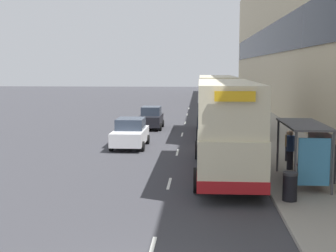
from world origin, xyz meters
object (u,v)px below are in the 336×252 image
object	(u,v)px
pedestrian_4	(290,150)
car_0	(151,118)
pedestrian_1	(333,161)
pedestrian_2	(288,146)
litter_bin	(290,186)
bus_shelter	(309,142)
car_1	(130,133)
double_decker_bus_ahead	(217,104)
double_decker_bus_near	(226,126)

from	to	relation	value
pedestrian_4	car_0	bearing A→B (deg)	118.14
pedestrian_1	pedestrian_2	distance (m)	4.72
pedestrian_1	pedestrian_4	bearing A→B (deg)	115.63
pedestrian_2	litter_bin	xyz separation A→B (m)	(-1.27, -7.34, -0.28)
bus_shelter	car_1	bearing A→B (deg)	133.67
double_decker_bus_ahead	car_1	world-z (taller)	double_decker_bus_ahead
double_decker_bus_ahead	litter_bin	world-z (taller)	double_decker_bus_ahead
bus_shelter	pedestrian_1	bearing A→B (deg)	8.96
pedestrian_4	double_decker_bus_near	bearing A→B (deg)	-168.35
car_0	pedestrian_4	xyz separation A→B (m)	(8.18, -15.29, 0.21)
double_decker_bus_ahead	bus_shelter	bearing A→B (deg)	-77.39
double_decker_bus_near	litter_bin	xyz separation A→B (m)	(2.08, -4.67, -1.61)
double_decker_bus_ahead	litter_bin	xyz separation A→B (m)	(2.05, -17.17, -1.61)
pedestrian_1	pedestrian_4	world-z (taller)	pedestrian_1
pedestrian_1	pedestrian_2	bearing A→B (deg)	101.90
car_1	pedestrian_4	size ratio (longest dim) A/B	2.36
pedestrian_2	pedestrian_4	size ratio (longest dim) A/B	0.85
double_decker_bus_ahead	pedestrian_4	distance (m)	12.31
bus_shelter	pedestrian_1	size ratio (longest dim) A/B	2.26
pedestrian_2	double_decker_bus_near	bearing A→B (deg)	-141.45
car_1	litter_bin	world-z (taller)	car_1
double_decker_bus_ahead	car_0	distance (m)	6.33
bus_shelter	double_decker_bus_near	distance (m)	3.94
bus_shelter	double_decker_bus_near	bearing A→B (deg)	147.34
car_1	pedestrian_1	size ratio (longest dim) A/B	2.36
bus_shelter	pedestrian_2	world-z (taller)	bus_shelter
pedestrian_4	car_1	bearing A→B (deg)	143.01
bus_shelter	double_decker_bus_ahead	size ratio (longest dim) A/B	0.41
pedestrian_2	pedestrian_4	world-z (taller)	pedestrian_4
double_decker_bus_near	car_0	xyz separation A→B (m)	(-5.10, 15.93, -1.41)
double_decker_bus_near	double_decker_bus_ahead	world-z (taller)	same
double_decker_bus_near	pedestrian_4	world-z (taller)	double_decker_bus_near
double_decker_bus_near	double_decker_bus_ahead	bearing A→B (deg)	89.87
bus_shelter	car_0	distance (m)	19.93
car_1	pedestrian_1	world-z (taller)	pedestrian_1
bus_shelter	car_0	size ratio (longest dim) A/B	1.08
double_decker_bus_near	car_1	world-z (taller)	double_decker_bus_near
double_decker_bus_ahead	car_0	bearing A→B (deg)	146.24
bus_shelter	pedestrian_2	size ratio (longest dim) A/B	2.66
double_decker_bus_ahead	pedestrian_1	bearing A→B (deg)	-73.46
car_0	pedestrian_1	xyz separation A→B (m)	(9.42, -17.88, 0.21)
bus_shelter	pedestrian_4	distance (m)	2.87
double_decker_bus_ahead	litter_bin	distance (m)	17.37
car_1	pedestrian_4	xyz separation A→B (m)	(8.56, -6.45, 0.21)
bus_shelter	car_1	size ratio (longest dim) A/B	0.96
car_1	pedestrian_4	bearing A→B (deg)	143.01
double_decker_bus_ahead	double_decker_bus_near	bearing A→B (deg)	-90.13
double_decker_bus_near	pedestrian_4	distance (m)	3.36
double_decker_bus_ahead	pedestrian_2	size ratio (longest dim) A/B	6.43
bus_shelter	double_decker_bus_ahead	world-z (taller)	double_decker_bus_ahead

